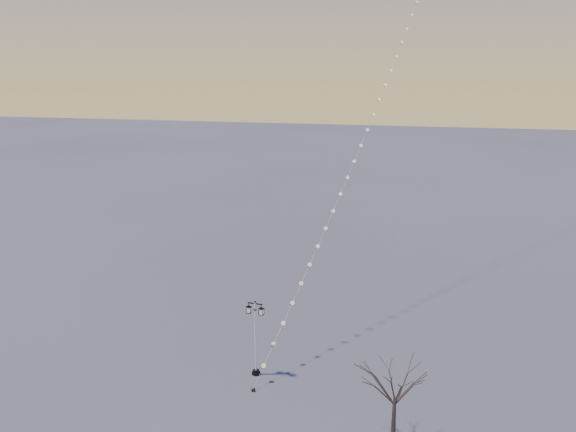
% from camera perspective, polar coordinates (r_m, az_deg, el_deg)
% --- Properties ---
extents(ground, '(300.00, 300.00, 0.00)m').
position_cam_1_polar(ground, '(33.59, -2.24, -18.25)').
color(ground, '#494949').
rests_on(ground, ground).
extents(street_lamp, '(1.21, 0.53, 4.76)m').
position_cam_1_polar(street_lamp, '(35.60, -3.17, -11.36)').
color(street_lamp, black).
rests_on(street_lamp, ground).
extents(bare_tree, '(2.64, 2.64, 4.38)m').
position_cam_1_polar(bare_tree, '(30.13, 10.36, -15.90)').
color(bare_tree, '#3D3124').
rests_on(bare_tree, ground).
extents(kite_train, '(11.77, 39.61, 37.82)m').
position_cam_1_polar(kite_train, '(48.39, 9.74, 15.14)').
color(kite_train, black).
rests_on(kite_train, ground).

